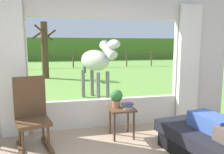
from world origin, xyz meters
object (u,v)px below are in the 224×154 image
object	(u,v)px
horse	(96,61)
pasture_tree	(45,49)
side_table	(122,113)
recliner_sofa	(217,148)
potted_plant	(116,97)
book_stack	(127,106)
reclining_person	(221,128)
rocking_chair	(32,114)

from	to	relation	value
horse	pasture_tree	bearing A→B (deg)	-93.87
side_table	recliner_sofa	bearing A→B (deg)	-48.77
potted_plant	horse	size ratio (longest dim) A/B	0.18
side_table	book_stack	distance (m)	0.18
reclining_person	potted_plant	size ratio (longest dim) A/B	4.48
book_stack	potted_plant	bearing A→B (deg)	144.23
rocking_chair	recliner_sofa	bearing A→B (deg)	-39.19
reclining_person	horse	xyz separation A→B (m)	(-1.03, 3.93, 0.63)
pasture_tree	potted_plant	bearing A→B (deg)	-77.47
reclining_person	rocking_chair	size ratio (longest dim) A/B	1.28
rocking_chair	reclining_person	bearing A→B (deg)	-40.14
horse	reclining_person	bearing A→B (deg)	81.02
reclining_person	book_stack	xyz separation A→B (m)	(-0.93, 1.15, 0.05)
book_stack	side_table	bearing A→B (deg)	145.27
rocking_chair	horse	size ratio (longest dim) A/B	0.63
recliner_sofa	reclining_person	xyz separation A→B (m)	(0.00, -0.05, 0.30)
book_stack	pasture_tree	xyz separation A→B (m)	(-1.82, 7.58, 0.85)
rocking_chair	pasture_tree	size ratio (longest dim) A/B	0.42
recliner_sofa	side_table	xyz separation A→B (m)	(-1.02, 1.16, 0.21)
recliner_sofa	pasture_tree	size ratio (longest dim) A/B	0.68
side_table	book_stack	world-z (taller)	book_stack
pasture_tree	book_stack	bearing A→B (deg)	-76.47
recliner_sofa	book_stack	distance (m)	1.49
book_stack	pasture_tree	distance (m)	7.84
potted_plant	rocking_chair	bearing A→B (deg)	-174.12
recliner_sofa	reclining_person	bearing A→B (deg)	-99.28
potted_plant	recliner_sofa	bearing A→B (deg)	-48.05
recliner_sofa	rocking_chair	xyz separation A→B (m)	(-2.49, 1.08, 0.33)
reclining_person	pasture_tree	size ratio (longest dim) A/B	0.53
reclining_person	horse	distance (m)	4.11
reclining_person	rocking_chair	xyz separation A→B (m)	(-2.49, 1.13, 0.02)
rocking_chair	horse	xyz separation A→B (m)	(1.46, 2.80, 0.61)
pasture_tree	horse	bearing A→B (deg)	-70.22
reclining_person	horse	world-z (taller)	horse
reclining_person	side_table	distance (m)	1.59
rocking_chair	side_table	xyz separation A→B (m)	(1.47, 0.08, -0.12)
side_table	book_stack	bearing A→B (deg)	-34.73
book_stack	horse	xyz separation A→B (m)	(-0.10, 2.78, 0.59)
book_stack	pasture_tree	size ratio (longest dim) A/B	0.07
recliner_sofa	potted_plant	xyz separation A→B (m)	(-1.10, 1.22, 0.48)
side_table	pasture_tree	distance (m)	7.78
recliner_sofa	reclining_person	distance (m)	0.31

